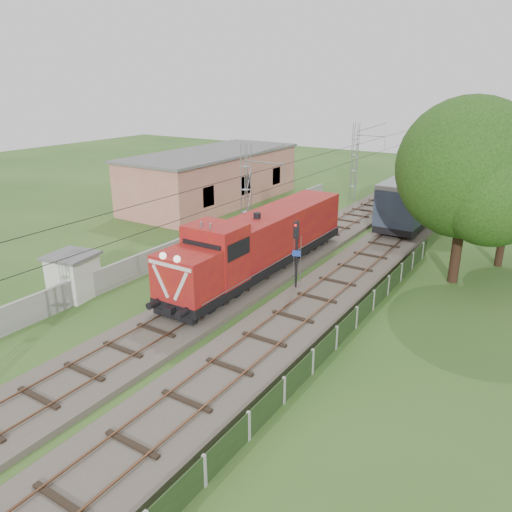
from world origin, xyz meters
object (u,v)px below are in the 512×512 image
Objects in this scene: signal_post at (296,244)px; relay_hut at (73,275)px; locomotive at (261,242)px; coach_rake at (479,154)px.

signal_post reaches higher than relay_hut.
locomotive is 11.49m from relay_hut.
locomotive reaches higher than signal_post.
coach_rake is 24.86× the size of relay_hut.
relay_hut is (-12.40, -55.89, -1.34)m from coach_rake.
locomotive is 6.02× the size of relay_hut.
coach_rake is at bearing 77.49° from relay_hut.
coach_rake is at bearing 87.88° from signal_post.
coach_rake is 48.49m from signal_post.
locomotive is 3.96× the size of signal_post.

